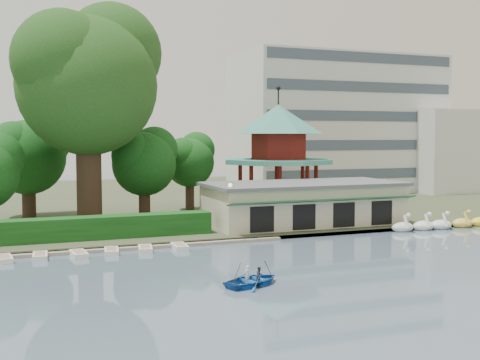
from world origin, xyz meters
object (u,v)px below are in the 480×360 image
big_tree (89,74)px  rowboat_with_passengers (253,276)px  dock (68,252)px  pavilion (278,147)px  boathouse (304,203)px

big_tree → rowboat_with_passengers: bearing=-76.5°
dock → rowboat_with_passengers: rowboat_with_passengers is taller
dock → big_tree: big_tree is taller
big_tree → dock: bearing=-106.1°
pavilion → big_tree: (-20.83, -3.80, 6.78)m
boathouse → pavilion: bearing=78.7°
dock → rowboat_with_passengers: 16.55m
big_tree → rowboat_with_passengers: (5.96, -24.80, -13.72)m
dock → pavilion: pavilion is taller
dock → rowboat_with_passengers: (9.13, -13.80, 0.42)m
boathouse → big_tree: big_tree is taller
boathouse → rowboat_with_passengers: 22.66m
boathouse → pavilion: 11.43m
boathouse → big_tree: bearing=161.7°
dock → boathouse: 22.62m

